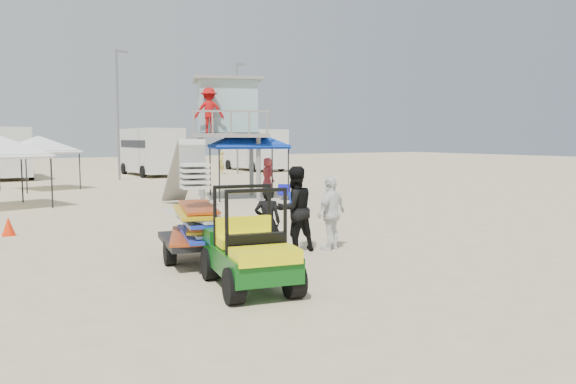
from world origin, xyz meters
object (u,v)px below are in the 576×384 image
man_left (267,222)px  lifeguard_tower (224,111)px  surf_trailer (196,219)px  utility_cart (249,242)px  canopy_blue (247,131)px

man_left → lifeguard_tower: bearing=-79.6°
man_left → surf_trailer: bearing=20.4°
utility_cart → surf_trailer: 2.33m
utility_cart → man_left: size_ratio=1.57×
lifeguard_tower → utility_cart: bearing=-113.9°
man_left → utility_cart: bearing=84.8°
lifeguard_tower → canopy_blue: (0.95, -0.29, -0.85)m
utility_cart → surf_trailer: (0.00, 2.33, 0.12)m
utility_cart → canopy_blue: (6.92, 13.21, 2.07)m
man_left → canopy_blue: canopy_blue is taller
surf_trailer → lifeguard_tower: 12.97m
surf_trailer → canopy_blue: canopy_blue is taller
utility_cart → lifeguard_tower: size_ratio=0.49×
surf_trailer → canopy_blue: 13.04m
utility_cart → canopy_blue: bearing=62.3°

